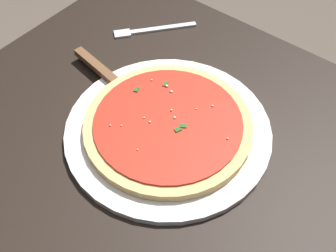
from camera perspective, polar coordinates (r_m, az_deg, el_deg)
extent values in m
cube|color=black|center=(1.42, -3.93, 3.24)|extent=(0.06, 0.06, 0.74)
cube|color=black|center=(0.79, 1.17, -4.75)|extent=(0.95, 0.80, 0.03)
cylinder|color=white|center=(0.81, 0.00, -0.62)|extent=(0.37, 0.37, 0.01)
cylinder|color=#DBB26B|center=(0.80, 0.00, 0.02)|extent=(0.30, 0.30, 0.02)
cylinder|color=red|center=(0.79, 0.00, 0.48)|extent=(0.27, 0.27, 0.00)
sphere|color=#EFEACC|center=(0.77, 7.57, -1.58)|extent=(0.00, 0.00, 0.00)
sphere|color=#EFEACC|center=(0.75, -3.89, -3.01)|extent=(0.00, 0.00, 0.00)
sphere|color=#EFEACC|center=(0.86, -2.09, 5.87)|extent=(0.00, 0.00, 0.00)
sphere|color=#EFEACC|center=(0.80, 0.84, 1.08)|extent=(0.00, 0.00, 0.00)
sphere|color=#EFEACC|center=(0.79, -7.34, 0.09)|extent=(0.00, 0.00, 0.00)
sphere|color=#EFEACC|center=(0.81, 0.44, 2.03)|extent=(0.00, 0.00, 0.00)
sphere|color=#EFEACC|center=(0.79, -2.32, 0.52)|extent=(0.00, 0.00, 0.00)
sphere|color=#EFEACC|center=(0.81, 3.63, 2.19)|extent=(0.00, 0.00, 0.00)
sphere|color=#EFEACC|center=(0.85, -0.15, 5.10)|extent=(0.01, 0.01, 0.01)
sphere|color=#EFEACC|center=(0.80, -3.04, 1.07)|extent=(0.00, 0.00, 0.00)
sphere|color=#EFEACC|center=(0.84, 0.42, 4.39)|extent=(0.01, 0.01, 0.01)
sphere|color=#EFEACC|center=(0.82, 5.69, 2.56)|extent=(0.00, 0.00, 0.00)
sphere|color=#EFEACC|center=(0.79, -5.94, 0.06)|extent=(0.00, 0.00, 0.00)
cube|color=#23561E|center=(0.85, -4.01, 4.65)|extent=(0.01, 0.01, 0.00)
cube|color=#23561E|center=(0.78, 1.27, -0.45)|extent=(0.01, 0.01, 0.00)
cube|color=#23561E|center=(0.85, -0.33, 5.34)|extent=(0.01, 0.01, 0.00)
cube|color=#23561E|center=(0.79, 1.93, 0.02)|extent=(0.01, 0.01, 0.00)
cube|color=silver|center=(0.86, -4.63, 3.61)|extent=(0.10, 0.08, 0.00)
cube|color=brown|center=(0.92, -9.03, 7.48)|extent=(0.13, 0.04, 0.01)
cube|color=silver|center=(1.03, -0.59, 12.31)|extent=(0.10, 0.12, 0.00)
cube|color=silver|center=(1.02, -5.81, 11.58)|extent=(0.04, 0.04, 0.00)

